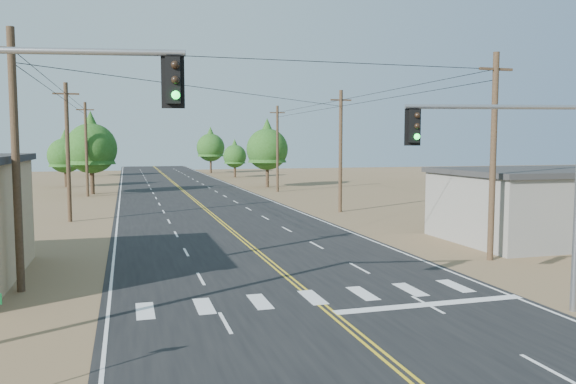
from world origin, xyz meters
name	(u,v)px	position (x,y,z in m)	size (l,w,h in m)	color
road	(218,220)	(0.00, 30.00, 0.01)	(15.00, 200.00, 0.02)	black
building_right	(572,205)	(19.00, 16.00, 2.00)	(15.00, 8.00, 4.00)	gray
utility_pole_left_near	(16,159)	(-10.50, 12.00, 5.12)	(1.80, 0.30, 10.00)	#4C3826
utility_pole_left_mid	(68,151)	(-10.50, 32.00, 5.12)	(1.80, 0.30, 10.00)	#4C3826
utility_pole_left_far	(86,148)	(-10.50, 52.00, 5.12)	(1.80, 0.30, 10.00)	#4C3826
utility_pole_right_near	(493,155)	(10.50, 12.00, 5.12)	(1.80, 0.30, 10.00)	#4C3826
utility_pole_right_mid	(341,150)	(10.50, 32.00, 5.12)	(1.80, 0.30, 10.00)	#4C3826
utility_pole_right_far	(277,148)	(10.50, 52.00, 5.12)	(1.80, 0.30, 10.00)	#4C3826
signal_mast_left	(20,146)	(-9.24, 5.30, 5.62)	(6.29, 1.52, 8.37)	gray
signal_mast_right	(529,170)	(6.30, 4.37, 4.80)	(5.92, 1.52, 7.07)	gray
tree_left_near	(91,143)	(-10.16, 54.87, 5.67)	(5.56, 5.56, 9.27)	#3F2D1E
tree_left_mid	(65,152)	(-14.00, 66.31, 4.54)	(4.45, 4.45, 7.42)	#3F2D1E
tree_left_far	(90,148)	(-12.39, 91.04, 4.84)	(4.75, 4.75, 7.91)	#3F2D1E
tree_right_near	(267,145)	(11.02, 58.98, 5.44)	(5.34, 5.34, 8.89)	#3F2D1E
tree_right_mid	(235,154)	(10.92, 80.92, 3.90)	(3.83, 3.83, 6.38)	#3F2D1E
tree_right_far	(211,145)	(9.00, 95.24, 5.38)	(5.28, 5.28, 8.80)	#3F2D1E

